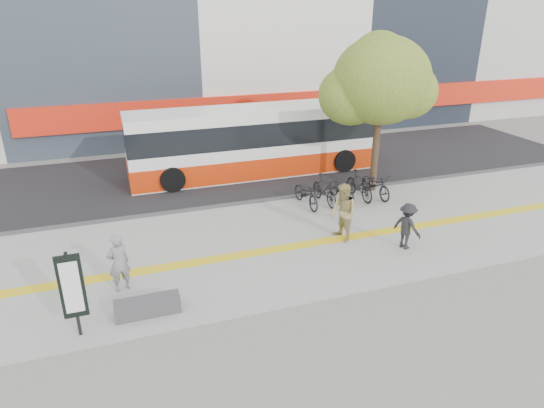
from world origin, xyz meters
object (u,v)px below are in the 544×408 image
object	(u,v)px
bus	(255,143)
pedestrian_dark	(407,226)
bench	(148,306)
seated_woman	(119,263)
street_tree	(379,82)
signboard	(72,288)
pedestrian_tan	(343,213)

from	to	relation	value
bus	pedestrian_dark	xyz separation A→B (m)	(2.32, -8.73, -0.64)
bench	seated_woman	bearing A→B (deg)	112.16
bench	pedestrian_dark	bearing A→B (deg)	6.82
street_tree	pedestrian_dark	distance (m)	6.46
signboard	seated_woman	world-z (taller)	signboard
pedestrian_tan	signboard	bearing A→B (deg)	-82.15
bus	pedestrian_dark	bearing A→B (deg)	-75.14
signboard	bus	xyz separation A→B (m)	(7.43, 10.01, 0.12)
pedestrian_tan	seated_woman	bearing A→B (deg)	-92.99
street_tree	pedestrian_dark	bearing A→B (deg)	-107.98
seated_woman	street_tree	bearing A→B (deg)	-171.04
signboard	bench	bearing A→B (deg)	10.81
bench	bus	size ratio (longest dim) A/B	0.14
signboard	pedestrian_tan	size ratio (longest dim) A/B	1.13
bench	signboard	distance (m)	1.94
bench	pedestrian_tan	bearing A→B (deg)	18.29
seated_woman	pedestrian_dark	size ratio (longest dim) A/B	1.09
pedestrian_dark	bench	bearing A→B (deg)	76.45
bench	pedestrian_dark	world-z (taller)	pedestrian_dark
pedestrian_dark	pedestrian_tan	bearing A→B (deg)	34.40
pedestrian_tan	pedestrian_dark	xyz separation A→B (m)	(1.66, -1.17, -0.21)
bench	street_tree	size ratio (longest dim) A/B	0.25
street_tree	pedestrian_tan	world-z (taller)	street_tree
bus	pedestrian_tan	size ratio (longest dim) A/B	5.85
bench	street_tree	world-z (taller)	street_tree
pedestrian_tan	pedestrian_dark	world-z (taller)	pedestrian_tan
street_tree	seated_woman	size ratio (longest dim) A/B	3.83
street_tree	signboard	bearing A→B (deg)	-150.93
pedestrian_dark	signboard	bearing A→B (deg)	77.11
street_tree	pedestrian_tan	bearing A→B (deg)	-130.36
signboard	seated_woman	bearing A→B (deg)	58.87
street_tree	pedestrian_dark	xyz separation A→B (m)	(-1.64, -5.05, -3.68)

